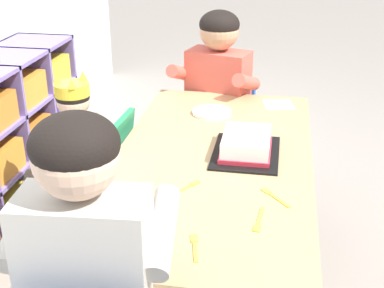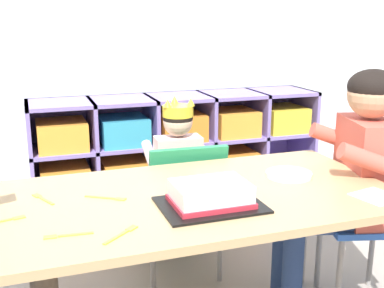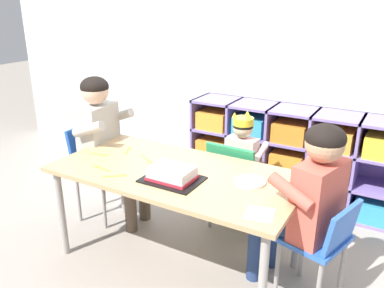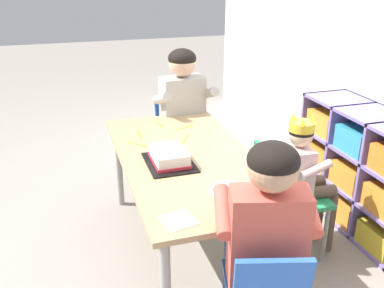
{
  "view_description": "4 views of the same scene",
  "coord_description": "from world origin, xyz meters",
  "px_view_note": "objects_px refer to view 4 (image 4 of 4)",
  "views": [
    {
      "loc": [
        -1.72,
        -0.22,
        1.45
      ],
      "look_at": [
        -0.0,
        0.07,
        0.66
      ],
      "focal_mm": 49.51,
      "sensor_mm": 36.0,
      "label": 1
    },
    {
      "loc": [
        -0.47,
        -1.44,
        1.19
      ],
      "look_at": [
        0.03,
        0.01,
        0.79
      ],
      "focal_mm": 45.17,
      "sensor_mm": 36.0,
      "label": 2
    },
    {
      "loc": [
        1.13,
        -1.77,
        1.55
      ],
      "look_at": [
        0.04,
        0.11,
        0.75
      ],
      "focal_mm": 37.04,
      "sensor_mm": 36.0,
      "label": 3
    },
    {
      "loc": [
        2.06,
        -0.62,
        1.58
      ],
      "look_at": [
        -0.04,
        0.03,
        0.67
      ],
      "focal_mm": 40.39,
      "sensor_mm": 36.0,
      "label": 4
    }
  ],
  "objects_px": {
    "fork_near_child_seat": "(159,124)",
    "child_with_crown": "(305,169)",
    "classroom_chair_blue": "(284,192)",
    "adult_helper_seated": "(186,108)",
    "fork_near_cake_tray": "(138,144)",
    "paper_plate_stack": "(228,190)",
    "birthday_cake_on_tray": "(169,158)",
    "fork_beside_plate_stack": "(139,135)",
    "fork_scattered_mid_table": "(185,139)",
    "fork_by_napkin": "(186,127)",
    "classroom_chair_adult_side": "(180,131)",
    "activity_table": "(188,166)",
    "guest_at_table_side": "(265,227)"
  },
  "relations": [
    {
      "from": "birthday_cake_on_tray",
      "to": "fork_beside_plate_stack",
      "type": "distance_m",
      "value": 0.46
    },
    {
      "from": "fork_by_napkin",
      "to": "fork_scattered_mid_table",
      "type": "relative_size",
      "value": 0.95
    },
    {
      "from": "paper_plate_stack",
      "to": "birthday_cake_on_tray",
      "type": "bearing_deg",
      "value": -154.89
    },
    {
      "from": "fork_near_cake_tray",
      "to": "fork_near_child_seat",
      "type": "bearing_deg",
      "value": -73.19
    },
    {
      "from": "guest_at_table_side",
      "to": "fork_near_cake_tray",
      "type": "bearing_deg",
      "value": -56.03
    },
    {
      "from": "fork_beside_plate_stack",
      "to": "classroom_chair_adult_side",
      "type": "bearing_deg",
      "value": 142.68
    },
    {
      "from": "classroom_chair_blue",
      "to": "paper_plate_stack",
      "type": "xyz_separation_m",
      "value": [
        0.27,
        -0.46,
        0.22
      ]
    },
    {
      "from": "activity_table",
      "to": "paper_plate_stack",
      "type": "xyz_separation_m",
      "value": [
        0.43,
        0.06,
        0.06
      ]
    },
    {
      "from": "activity_table",
      "to": "fork_scattered_mid_table",
      "type": "relative_size",
      "value": 11.3
    },
    {
      "from": "classroom_chair_blue",
      "to": "adult_helper_seated",
      "type": "bearing_deg",
      "value": 23.21
    },
    {
      "from": "classroom_chair_blue",
      "to": "fork_scattered_mid_table",
      "type": "height_order",
      "value": "classroom_chair_blue"
    },
    {
      "from": "adult_helper_seated",
      "to": "fork_near_cake_tray",
      "type": "distance_m",
      "value": 0.62
    },
    {
      "from": "classroom_chair_blue",
      "to": "classroom_chair_adult_side",
      "type": "height_order",
      "value": "classroom_chair_adult_side"
    },
    {
      "from": "fork_beside_plate_stack",
      "to": "fork_scattered_mid_table",
      "type": "bearing_deg",
      "value": 62.34
    },
    {
      "from": "fork_near_cake_tray",
      "to": "activity_table",
      "type": "bearing_deg",
      "value": -177.2
    },
    {
      "from": "fork_by_napkin",
      "to": "fork_scattered_mid_table",
      "type": "height_order",
      "value": "same"
    },
    {
      "from": "classroom_chair_adult_side",
      "to": "paper_plate_stack",
      "type": "relative_size",
      "value": 4.09
    },
    {
      "from": "paper_plate_stack",
      "to": "fork_by_napkin",
      "type": "height_order",
      "value": "paper_plate_stack"
    },
    {
      "from": "paper_plate_stack",
      "to": "fork_near_child_seat",
      "type": "relative_size",
      "value": 1.37
    },
    {
      "from": "guest_at_table_side",
      "to": "fork_beside_plate_stack",
      "type": "distance_m",
      "value": 1.18
    },
    {
      "from": "classroom_chair_blue",
      "to": "fork_by_napkin",
      "type": "bearing_deg",
      "value": 36.03
    },
    {
      "from": "guest_at_table_side",
      "to": "birthday_cake_on_tray",
      "type": "relative_size",
      "value": 3.12
    },
    {
      "from": "classroom_chair_adult_side",
      "to": "fork_beside_plate_stack",
      "type": "distance_m",
      "value": 0.59
    },
    {
      "from": "classroom_chair_blue",
      "to": "fork_beside_plate_stack",
      "type": "distance_m",
      "value": 0.93
    },
    {
      "from": "paper_plate_stack",
      "to": "fork_scattered_mid_table",
      "type": "bearing_deg",
      "value": -179.15
    },
    {
      "from": "adult_helper_seated",
      "to": "fork_by_napkin",
      "type": "bearing_deg",
      "value": -111.61
    },
    {
      "from": "classroom_chair_blue",
      "to": "adult_helper_seated",
      "type": "relative_size",
      "value": 0.62
    },
    {
      "from": "fork_beside_plate_stack",
      "to": "classroom_chair_blue",
      "type": "bearing_deg",
      "value": 56.74
    },
    {
      "from": "guest_at_table_side",
      "to": "fork_near_cake_tray",
      "type": "relative_size",
      "value": 8.85
    },
    {
      "from": "adult_helper_seated",
      "to": "guest_at_table_side",
      "type": "distance_m",
      "value": 1.45
    },
    {
      "from": "classroom_chair_adult_side",
      "to": "activity_table",
      "type": "bearing_deg",
      "value": -107.71
    },
    {
      "from": "birthday_cake_on_tray",
      "to": "fork_near_cake_tray",
      "type": "height_order",
      "value": "birthday_cake_on_tray"
    },
    {
      "from": "fork_by_napkin",
      "to": "fork_beside_plate_stack",
      "type": "relative_size",
      "value": 0.91
    },
    {
      "from": "fork_near_child_seat",
      "to": "fork_beside_plate_stack",
      "type": "xyz_separation_m",
      "value": [
        0.15,
        -0.16,
        0.0
      ]
    },
    {
      "from": "adult_helper_seated",
      "to": "fork_near_child_seat",
      "type": "height_order",
      "value": "adult_helper_seated"
    },
    {
      "from": "fork_near_child_seat",
      "to": "child_with_crown",
      "type": "bearing_deg",
      "value": -149.91
    },
    {
      "from": "classroom_chair_blue",
      "to": "child_with_crown",
      "type": "xyz_separation_m",
      "value": [
        0.01,
        0.11,
        0.13
      ]
    },
    {
      "from": "fork_beside_plate_stack",
      "to": "fork_near_cake_tray",
      "type": "distance_m",
      "value": 0.16
    },
    {
      "from": "fork_near_child_seat",
      "to": "fork_near_cake_tray",
      "type": "xyz_separation_m",
      "value": [
        0.3,
        -0.2,
        0.0
      ]
    },
    {
      "from": "classroom_chair_adult_side",
      "to": "fork_beside_plate_stack",
      "type": "relative_size",
      "value": 5.25
    },
    {
      "from": "fork_by_napkin",
      "to": "fork_beside_plate_stack",
      "type": "xyz_separation_m",
      "value": [
        0.05,
        -0.31,
        0.0
      ]
    },
    {
      "from": "fork_by_napkin",
      "to": "fork_scattered_mid_table",
      "type": "bearing_deg",
      "value": 46.75
    },
    {
      "from": "fork_scattered_mid_table",
      "to": "paper_plate_stack",
      "type": "bearing_deg",
      "value": -146.95
    },
    {
      "from": "activity_table",
      "to": "birthday_cake_on_tray",
      "type": "xyz_separation_m",
      "value": [
        0.05,
        -0.12,
        0.09
      ]
    },
    {
      "from": "classroom_chair_blue",
      "to": "fork_beside_plate_stack",
      "type": "height_order",
      "value": "classroom_chair_blue"
    },
    {
      "from": "classroom_chair_adult_side",
      "to": "birthday_cake_on_tray",
      "type": "distance_m",
      "value": 0.94
    },
    {
      "from": "adult_helper_seated",
      "to": "fork_by_napkin",
      "type": "distance_m",
      "value": 0.27
    },
    {
      "from": "fork_by_napkin",
      "to": "classroom_chair_blue",
      "type": "bearing_deg",
      "value": 97.98
    },
    {
      "from": "fork_by_napkin",
      "to": "birthday_cake_on_tray",
      "type": "bearing_deg",
      "value": 39.42
    },
    {
      "from": "activity_table",
      "to": "paper_plate_stack",
      "type": "relative_size",
      "value": 8.45
    }
  ]
}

